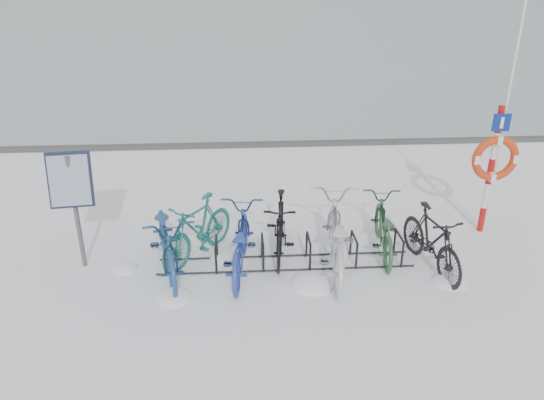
{
  "coord_description": "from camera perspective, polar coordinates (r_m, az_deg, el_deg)",
  "views": [
    {
      "loc": [
        -0.68,
        -7.21,
        4.36
      ],
      "look_at": [
        -0.17,
        0.6,
        0.84
      ],
      "focal_mm": 35.0,
      "sensor_mm": 36.0,
      "label": 1
    }
  ],
  "objects": [
    {
      "name": "bike_rack",
      "position": [
        8.36,
        1.47,
        -5.81
      ],
      "size": [
        4.0,
        0.48,
        0.46
      ],
      "color": "black",
      "rests_on": "ground"
    },
    {
      "name": "bike_6",
      "position": [
        8.47,
        16.82,
        -3.97
      ],
      "size": [
        0.81,
        1.76,
        1.02
      ],
      "primitive_type": "imported",
      "rotation": [
        0.0,
        0.0,
        0.2
      ],
      "color": "black",
      "rests_on": "ground"
    },
    {
      "name": "bike_5",
      "position": [
        8.78,
        11.89,
        -2.67
      ],
      "size": [
        0.84,
        1.85,
        0.94
      ],
      "primitive_type": "imported",
      "rotation": [
        0.0,
        0.0,
        3.02
      ],
      "color": "#2A5431",
      "rests_on": "ground"
    },
    {
      "name": "ground",
      "position": [
        8.46,
        1.46,
        -6.87
      ],
      "size": [
        900.0,
        900.0,
        0.0
      ],
      "primitive_type": "plane",
      "color": "white",
      "rests_on": "ground"
    },
    {
      "name": "bike_4",
      "position": [
        8.11,
        6.83,
        -3.74
      ],
      "size": [
        1.01,
        2.31,
        1.17
      ],
      "primitive_type": "imported",
      "rotation": [
        0.0,
        0.0,
        3.03
      ],
      "color": "silver",
      "rests_on": "ground"
    },
    {
      "name": "lifebuoy_station",
      "position": [
        9.59,
        22.84,
        4.13
      ],
      "size": [
        0.79,
        0.23,
        4.11
      ],
      "color": "#B10E0E",
      "rests_on": "ground"
    },
    {
      "name": "bike_3",
      "position": [
        8.51,
        0.9,
        -2.68
      ],
      "size": [
        0.68,
        1.76,
        1.03
      ],
      "primitive_type": "imported",
      "rotation": [
        0.0,
        0.0,
        -0.11
      ],
      "color": "black",
      "rests_on": "ground"
    },
    {
      "name": "bike_1",
      "position": [
        8.51,
        -7.99,
        -2.93
      ],
      "size": [
        1.39,
        1.69,
        1.03
      ],
      "primitive_type": "imported",
      "rotation": [
        0.0,
        0.0,
        -0.61
      ],
      "color": "#186862",
      "rests_on": "ground"
    },
    {
      "name": "bike_2",
      "position": [
        8.08,
        -3.52,
        -4.33
      ],
      "size": [
        0.86,
        1.99,
        1.01
      ],
      "primitive_type": "imported",
      "rotation": [
        0.0,
        0.0,
        3.04
      ],
      "color": "#243D9A",
      "rests_on": "ground"
    },
    {
      "name": "snow_drifts",
      "position": [
        8.21,
        2.61,
        -7.93
      ],
      "size": [
        5.38,
        1.82,
        0.23
      ],
      "color": "white",
      "rests_on": "ground"
    },
    {
      "name": "info_board",
      "position": [
        8.32,
        -20.78,
        1.34
      ],
      "size": [
        0.65,
        0.3,
        1.88
      ],
      "rotation": [
        0.0,
        0.0,
        0.11
      ],
      "color": "#595B5E",
      "rests_on": "ground"
    },
    {
      "name": "quay_edge",
      "position": [
        13.82,
        -0.7,
        6.01
      ],
      "size": [
        400.0,
        0.25,
        0.1
      ],
      "primitive_type": "cube",
      "color": "#3F3F42",
      "rests_on": "ground"
    },
    {
      "name": "bike_0",
      "position": [
        8.23,
        -11.24,
        -3.94
      ],
      "size": [
        1.16,
        2.19,
        1.09
      ],
      "primitive_type": "imported",
      "rotation": [
        0.0,
        0.0,
        0.22
      ],
      "color": "navy",
      "rests_on": "ground"
    }
  ]
}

